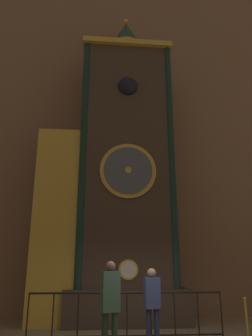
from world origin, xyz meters
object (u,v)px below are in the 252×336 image
(visitor_near, at_px, (110,300))
(stanchion_post, at_px, (247,324))
(visitor_far, at_px, (152,299))
(clock_tower, at_px, (114,176))

(visitor_near, relative_size, stanchion_post, 1.89)
(visitor_far, height_order, stanchion_post, visitor_far)
(clock_tower, distance_m, stanchion_post, 5.81)
(clock_tower, relative_size, stanchion_post, 12.01)
(visitor_far, distance_m, stanchion_post, 2.77)
(visitor_near, distance_m, stanchion_post, 4.09)
(stanchion_post, bearing_deg, visitor_near, -150.95)
(clock_tower, xyz_separation_m, visitor_near, (-0.28, -4.08, -3.58))
(visitor_near, xyz_separation_m, visitor_far, (0.98, 1.06, -0.08))
(visitor_far, bearing_deg, clock_tower, 96.28)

